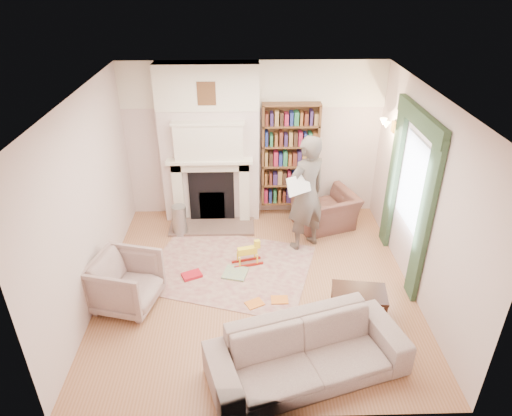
{
  "coord_description": "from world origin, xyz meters",
  "views": [
    {
      "loc": [
        -0.15,
        -5.39,
        4.27
      ],
      "look_at": [
        0.0,
        0.25,
        1.15
      ],
      "focal_mm": 32.0,
      "sensor_mm": 36.0,
      "label": 1
    }
  ],
  "objects_px": {
    "armchair_left": "(126,282)",
    "coffee_table": "(358,305)",
    "rocking_horse": "(247,253)",
    "bookcase": "(290,155)",
    "paraffin_heater": "(180,220)",
    "man_reading": "(306,194)",
    "armchair_reading": "(325,211)",
    "sofa": "(307,353)"
  },
  "relations": [
    {
      "from": "armchair_left",
      "to": "coffee_table",
      "type": "bearing_deg",
      "value": -82.23
    },
    {
      "from": "armchair_left",
      "to": "rocking_horse",
      "type": "relative_size",
      "value": 1.76
    },
    {
      "from": "armchair_left",
      "to": "coffee_table",
      "type": "height_order",
      "value": "armchair_left"
    },
    {
      "from": "rocking_horse",
      "to": "bookcase",
      "type": "bearing_deg",
      "value": 49.94
    },
    {
      "from": "bookcase",
      "to": "paraffin_heater",
      "type": "distance_m",
      "value": 2.25
    },
    {
      "from": "bookcase",
      "to": "man_reading",
      "type": "xyz_separation_m",
      "value": [
        0.16,
        -1.11,
        -0.2
      ]
    },
    {
      "from": "armchair_reading",
      "to": "sofa",
      "type": "bearing_deg",
      "value": 58.29
    },
    {
      "from": "paraffin_heater",
      "to": "rocking_horse",
      "type": "distance_m",
      "value": 1.48
    },
    {
      "from": "armchair_left",
      "to": "man_reading",
      "type": "bearing_deg",
      "value": -47.04
    },
    {
      "from": "sofa",
      "to": "paraffin_heater",
      "type": "bearing_deg",
      "value": 103.23
    },
    {
      "from": "armchair_reading",
      "to": "sofa",
      "type": "relative_size",
      "value": 0.44
    },
    {
      "from": "man_reading",
      "to": "coffee_table",
      "type": "xyz_separation_m",
      "value": [
        0.51,
        -1.78,
        -0.75
      ]
    },
    {
      "from": "bookcase",
      "to": "rocking_horse",
      "type": "relative_size",
      "value": 3.91
    },
    {
      "from": "sofa",
      "to": "rocking_horse",
      "type": "xyz_separation_m",
      "value": [
        -0.66,
        2.18,
        -0.12
      ]
    },
    {
      "from": "coffee_table",
      "to": "paraffin_heater",
      "type": "distance_m",
      "value": 3.41
    },
    {
      "from": "sofa",
      "to": "man_reading",
      "type": "relative_size",
      "value": 1.16
    },
    {
      "from": "bookcase",
      "to": "coffee_table",
      "type": "relative_size",
      "value": 2.64
    },
    {
      "from": "sofa",
      "to": "paraffin_heater",
      "type": "xyz_separation_m",
      "value": [
        -1.82,
        3.1,
        -0.06
      ]
    },
    {
      "from": "man_reading",
      "to": "rocking_horse",
      "type": "xyz_separation_m",
      "value": [
        -0.94,
        -0.51,
        -0.77
      ]
    },
    {
      "from": "bookcase",
      "to": "coffee_table",
      "type": "height_order",
      "value": "bookcase"
    },
    {
      "from": "sofa",
      "to": "rocking_horse",
      "type": "height_order",
      "value": "sofa"
    },
    {
      "from": "paraffin_heater",
      "to": "rocking_horse",
      "type": "relative_size",
      "value": 1.16
    },
    {
      "from": "bookcase",
      "to": "sofa",
      "type": "xyz_separation_m",
      "value": [
        -0.12,
        -3.8,
        -0.84
      ]
    },
    {
      "from": "armchair_left",
      "to": "rocking_horse",
      "type": "xyz_separation_m",
      "value": [
        1.66,
        0.9,
        -0.17
      ]
    },
    {
      "from": "paraffin_heater",
      "to": "rocking_horse",
      "type": "bearing_deg",
      "value": -38.61
    },
    {
      "from": "man_reading",
      "to": "paraffin_heater",
      "type": "bearing_deg",
      "value": -43.45
    },
    {
      "from": "sofa",
      "to": "rocking_horse",
      "type": "relative_size",
      "value": 4.78
    },
    {
      "from": "armchair_left",
      "to": "rocking_horse",
      "type": "height_order",
      "value": "armchair_left"
    },
    {
      "from": "bookcase",
      "to": "rocking_horse",
      "type": "xyz_separation_m",
      "value": [
        -0.78,
        -1.62,
        -0.97
      ]
    },
    {
      "from": "rocking_horse",
      "to": "coffee_table",
      "type": "bearing_deg",
      "value": -55.47
    },
    {
      "from": "rocking_horse",
      "to": "man_reading",
      "type": "bearing_deg",
      "value": 14.24
    },
    {
      "from": "rocking_horse",
      "to": "armchair_left",
      "type": "bearing_deg",
      "value": -165.95
    },
    {
      "from": "armchair_left",
      "to": "armchair_reading",
      "type": "bearing_deg",
      "value": -42.15
    },
    {
      "from": "armchair_left",
      "to": "rocking_horse",
      "type": "distance_m",
      "value": 1.9
    },
    {
      "from": "bookcase",
      "to": "rocking_horse",
      "type": "distance_m",
      "value": 2.04
    },
    {
      "from": "coffee_table",
      "to": "sofa",
      "type": "bearing_deg",
      "value": -122.63
    },
    {
      "from": "armchair_reading",
      "to": "rocking_horse",
      "type": "height_order",
      "value": "armchair_reading"
    },
    {
      "from": "bookcase",
      "to": "man_reading",
      "type": "relative_size",
      "value": 0.95
    },
    {
      "from": "sofa",
      "to": "bookcase",
      "type": "bearing_deg",
      "value": 71.03
    },
    {
      "from": "sofa",
      "to": "paraffin_heater",
      "type": "height_order",
      "value": "sofa"
    },
    {
      "from": "armchair_left",
      "to": "coffee_table",
      "type": "distance_m",
      "value": 3.14
    },
    {
      "from": "rocking_horse",
      "to": "paraffin_heater",
      "type": "bearing_deg",
      "value": 127.0
    }
  ]
}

